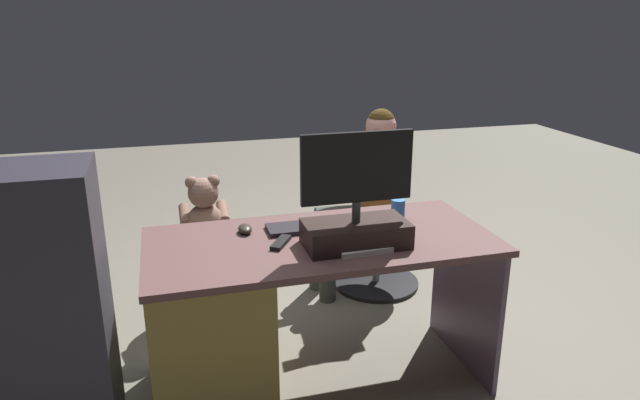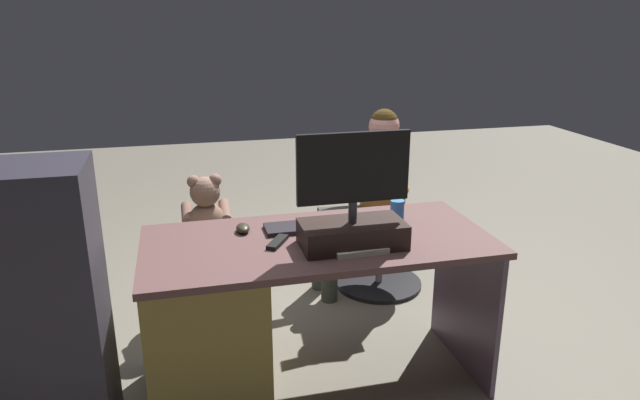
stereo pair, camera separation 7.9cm
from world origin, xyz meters
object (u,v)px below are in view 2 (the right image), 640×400
at_px(teddy_bear, 206,211).
at_px(monitor, 353,217).
at_px(computer_mouse, 243,228).
at_px(cup, 397,210).
at_px(desk, 232,317).
at_px(visitor_chair, 380,247).
at_px(keyboard, 312,226).
at_px(tv_remote, 278,242).
at_px(office_chair_teddy, 210,269).
at_px(person, 369,188).

bearing_deg(teddy_bear, monitor, 121.39).
xyz_separation_m(computer_mouse, cup, (-0.72, 0.01, 0.03)).
bearing_deg(teddy_bear, desk, 93.55).
bearing_deg(computer_mouse, cup, 179.24).
relative_size(desk, cup, 16.01).
height_order(desk, visitor_chair, desk).
height_order(keyboard, tv_remote, keyboard).
bearing_deg(keyboard, teddy_bear, -56.74).
xyz_separation_m(monitor, office_chair_teddy, (0.56, -0.90, -0.58)).
relative_size(teddy_bear, visitor_chair, 0.70).
distance_m(teddy_bear, visitor_chair, 1.11).
xyz_separation_m(computer_mouse, tv_remote, (-0.12, 0.18, -0.01)).
bearing_deg(computer_mouse, office_chair_teddy, -78.17).
bearing_deg(desk, cup, -169.70).
relative_size(office_chair_teddy, teddy_bear, 1.29).
distance_m(desk, computer_mouse, 0.39).
distance_m(monitor, tv_remote, 0.34).
xyz_separation_m(keyboard, cup, (-0.41, -0.02, 0.04)).
relative_size(keyboard, computer_mouse, 4.38).
relative_size(keyboard, office_chair_teddy, 0.86).
distance_m(desk, cup, 0.90).
xyz_separation_m(tv_remote, visitor_chair, (-0.79, -0.91, -0.47)).
bearing_deg(tv_remote, desk, 25.91).
relative_size(computer_mouse, tv_remote, 0.64).
height_order(computer_mouse, office_chair_teddy, computer_mouse).
distance_m(monitor, visitor_chair, 1.26).
distance_m(cup, office_chair_teddy, 1.18).
bearing_deg(keyboard, cup, -177.26).
height_order(monitor, visitor_chair, monitor).
height_order(cup, visitor_chair, cup).
relative_size(keyboard, teddy_bear, 1.11).
height_order(keyboard, computer_mouse, computer_mouse).
distance_m(teddy_bear, person, 0.97).
bearing_deg(desk, computer_mouse, -117.80).
distance_m(computer_mouse, visitor_chair, 1.27).
height_order(monitor, office_chair_teddy, monitor).
relative_size(computer_mouse, teddy_bear, 0.25).
distance_m(cup, person, 0.75).
xyz_separation_m(tv_remote, office_chair_teddy, (0.26, -0.81, -0.46)).
bearing_deg(tv_remote, monitor, -165.22).
height_order(keyboard, person, person).
xyz_separation_m(desk, computer_mouse, (-0.08, -0.16, 0.35)).
xyz_separation_m(desk, cup, (-0.81, -0.15, 0.38)).
xyz_separation_m(desk, visitor_chair, (-1.00, -0.89, -0.13)).
height_order(desk, keyboard, keyboard).
height_order(teddy_bear, person, person).
height_order(computer_mouse, tv_remote, computer_mouse).
bearing_deg(computer_mouse, teddy_bear, -78.41).
bearing_deg(person, keyboard, 55.08).
bearing_deg(computer_mouse, tv_remote, 125.10).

